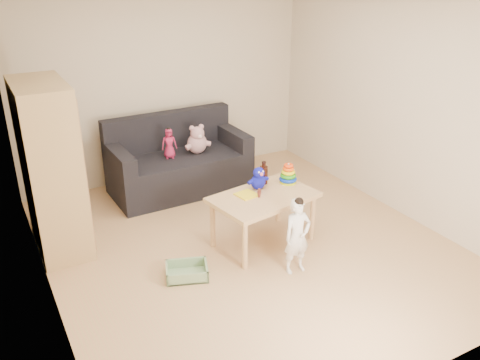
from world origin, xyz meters
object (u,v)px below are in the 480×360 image
wardrobe (51,169)px  toddler (297,237)px  play_table (263,219)px  sofa (180,173)px

wardrobe → toddler: 2.56m
toddler → play_table: bearing=92.7°
toddler → wardrobe: bearing=142.0°
wardrobe → sofa: bearing=22.6°
sofa → toddler: (0.26, -2.31, 0.13)m
sofa → play_table: (0.26, -1.69, 0.03)m
sofa → toddler: size_ratio=2.34×
play_table → sofa: bearing=98.6°
sofa → play_table: bearing=-82.8°
sofa → toddler: toddler is taller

